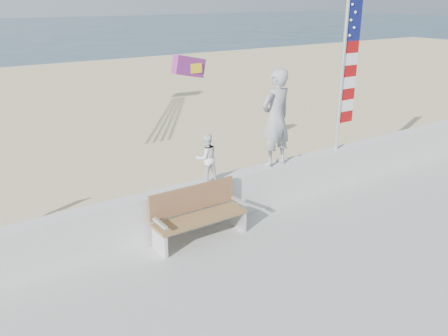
{
  "coord_description": "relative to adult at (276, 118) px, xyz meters",
  "views": [
    {
      "loc": [
        -4.66,
        -5.33,
        4.49
      ],
      "look_at": [
        0.2,
        1.8,
        1.35
      ],
      "focal_mm": 38.0,
      "sensor_mm": 36.0,
      "label": 1
    }
  ],
  "objects": [
    {
      "name": "parafoil_kite",
      "position": [
        -0.36,
        2.9,
        0.75
      ],
      "size": [
        0.93,
        0.31,
        0.63
      ],
      "color": "red",
      "rests_on": "ground"
    },
    {
      "name": "child",
      "position": [
        -1.72,
        0.0,
        -0.55
      ],
      "size": [
        0.48,
        0.39,
        0.95
      ],
      "primitive_type": "imported",
      "rotation": [
        0.0,
        0.0,
        3.07
      ],
      "color": "white",
      "rests_on": "seawall"
    },
    {
      "name": "adult",
      "position": [
        0.0,
        0.0,
        0.0
      ],
      "size": [
        0.79,
        0.56,
        2.05
      ],
      "primitive_type": "imported",
      "rotation": [
        0.0,
        0.0,
        3.24
      ],
      "color": "gray",
      "rests_on": "seawall"
    },
    {
      "name": "ground",
      "position": [
        -1.64,
        -2.0,
        -2.11
      ],
      "size": [
        220.0,
        220.0,
        0.0
      ],
      "primitive_type": "plane",
      "color": "#294152",
      "rests_on": "ground"
    },
    {
      "name": "seawall",
      "position": [
        -1.64,
        0.0,
        -1.48
      ],
      "size": [
        30.0,
        0.35,
        0.9
      ],
      "primitive_type": "cube",
      "color": "silver",
      "rests_on": "boardwalk"
    },
    {
      "name": "sand",
      "position": [
        -1.64,
        7.0,
        -2.07
      ],
      "size": [
        90.0,
        40.0,
        0.08
      ],
      "primitive_type": "cube",
      "color": "beige",
      "rests_on": "ground"
    },
    {
      "name": "bench",
      "position": [
        -2.21,
        -0.45,
        -1.42
      ],
      "size": [
        1.8,
        0.57,
        1.0
      ],
      "color": "olive",
      "rests_on": "boardwalk"
    },
    {
      "name": "flag",
      "position": [
        2.03,
        -0.0,
        0.89
      ],
      "size": [
        0.5,
        0.08,
        3.5
      ],
      "color": "silver",
      "rests_on": "seawall"
    }
  ]
}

